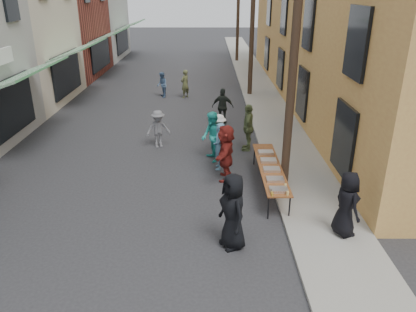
{
  "coord_description": "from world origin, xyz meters",
  "views": [
    {
      "loc": [
        1.87,
        -8.77,
        5.93
      ],
      "look_at": [
        1.85,
        2.38,
        1.3
      ],
      "focal_mm": 35.0,
      "sensor_mm": 36.0,
      "label": 1
    }
  ],
  "objects_px": {
    "utility_pole_far": "(238,7)",
    "guest_front_c": "(212,137)",
    "serving_table": "(270,168)",
    "utility_pole_mid": "(253,16)",
    "catering_tray_sausage": "(279,190)",
    "server": "(347,204)",
    "guest_front_a": "(233,211)",
    "utility_pole_near": "(295,43)"
  },
  "relations": [
    {
      "from": "utility_pole_near",
      "to": "server",
      "type": "xyz_separation_m",
      "value": [
        1.01,
        -2.91,
        -3.54
      ]
    },
    {
      "from": "utility_pole_near",
      "to": "utility_pole_far",
      "type": "xyz_separation_m",
      "value": [
        0.0,
        24.0,
        0.0
      ]
    },
    {
      "from": "utility_pole_far",
      "to": "guest_front_a",
      "type": "bearing_deg",
      "value": -93.88
    },
    {
      "from": "server",
      "to": "guest_front_a",
      "type": "bearing_deg",
      "value": 81.38
    },
    {
      "from": "utility_pole_far",
      "to": "catering_tray_sausage",
      "type": "xyz_separation_m",
      "value": [
        -0.5,
        -25.81,
        -3.71
      ]
    },
    {
      "from": "utility_pole_far",
      "to": "server",
      "type": "relative_size",
      "value": 5.23
    },
    {
      "from": "utility_pole_mid",
      "to": "guest_front_a",
      "type": "xyz_separation_m",
      "value": [
        -1.85,
        -15.3,
        -3.53
      ]
    },
    {
      "from": "serving_table",
      "to": "utility_pole_mid",
      "type": "bearing_deg",
      "value": 87.65
    },
    {
      "from": "utility_pole_far",
      "to": "serving_table",
      "type": "distance_m",
      "value": 24.46
    },
    {
      "from": "catering_tray_sausage",
      "to": "guest_front_c",
      "type": "xyz_separation_m",
      "value": [
        -1.81,
        3.89,
        0.14
      ]
    },
    {
      "from": "serving_table",
      "to": "server",
      "type": "distance_m",
      "value": 3.15
    },
    {
      "from": "guest_front_a",
      "to": "server",
      "type": "relative_size",
      "value": 1.13
    },
    {
      "from": "utility_pole_far",
      "to": "guest_front_a",
      "type": "xyz_separation_m",
      "value": [
        -1.85,
        -27.3,
        -3.53
      ]
    },
    {
      "from": "catering_tray_sausage",
      "to": "guest_front_c",
      "type": "relative_size",
      "value": 0.27
    },
    {
      "from": "utility_pole_near",
      "to": "server",
      "type": "distance_m",
      "value": 4.69
    },
    {
      "from": "catering_tray_sausage",
      "to": "server",
      "type": "relative_size",
      "value": 0.29
    },
    {
      "from": "guest_front_a",
      "to": "serving_table",
      "type": "bearing_deg",
      "value": 132.68
    },
    {
      "from": "utility_pole_near",
      "to": "catering_tray_sausage",
      "type": "xyz_separation_m",
      "value": [
        -0.5,
        -1.81,
        -3.71
      ]
    },
    {
      "from": "utility_pole_far",
      "to": "utility_pole_mid",
      "type": "bearing_deg",
      "value": -90.0
    },
    {
      "from": "catering_tray_sausage",
      "to": "guest_front_a",
      "type": "xyz_separation_m",
      "value": [
        -1.35,
        -1.49,
        0.18
      ]
    },
    {
      "from": "server",
      "to": "utility_pole_far",
      "type": "bearing_deg",
      "value": -14.14
    },
    {
      "from": "utility_pole_mid",
      "to": "catering_tray_sausage",
      "type": "relative_size",
      "value": 18.0
    },
    {
      "from": "utility_pole_near",
      "to": "serving_table",
      "type": "xyz_separation_m",
      "value": [
        -0.5,
        -0.16,
        -3.79
      ]
    },
    {
      "from": "serving_table",
      "to": "utility_pole_far",
      "type": "bearing_deg",
      "value": 88.81
    },
    {
      "from": "utility_pole_mid",
      "to": "guest_front_a",
      "type": "distance_m",
      "value": 15.81
    },
    {
      "from": "catering_tray_sausage",
      "to": "guest_front_c",
      "type": "height_order",
      "value": "guest_front_c"
    },
    {
      "from": "guest_front_a",
      "to": "utility_pole_far",
      "type": "bearing_deg",
      "value": 152.09
    },
    {
      "from": "guest_front_a",
      "to": "utility_pole_mid",
      "type": "bearing_deg",
      "value": 149.07
    },
    {
      "from": "utility_pole_near",
      "to": "guest_front_c",
      "type": "relative_size",
      "value": 4.85
    },
    {
      "from": "utility_pole_near",
      "to": "utility_pole_far",
      "type": "distance_m",
      "value": 24.0
    },
    {
      "from": "utility_pole_far",
      "to": "guest_front_c",
      "type": "bearing_deg",
      "value": -96.02
    },
    {
      "from": "catering_tray_sausage",
      "to": "server",
      "type": "distance_m",
      "value": 1.88
    },
    {
      "from": "utility_pole_far",
      "to": "guest_front_c",
      "type": "distance_m",
      "value": 22.33
    },
    {
      "from": "utility_pole_near",
      "to": "server",
      "type": "relative_size",
      "value": 5.23
    },
    {
      "from": "utility_pole_mid",
      "to": "serving_table",
      "type": "xyz_separation_m",
      "value": [
        -0.5,
        -12.16,
        -3.79
      ]
    },
    {
      "from": "utility_pole_far",
      "to": "guest_front_c",
      "type": "relative_size",
      "value": 4.85
    },
    {
      "from": "utility_pole_mid",
      "to": "guest_front_c",
      "type": "distance_m",
      "value": 10.8
    },
    {
      "from": "utility_pole_far",
      "to": "catering_tray_sausage",
      "type": "bearing_deg",
      "value": -91.11
    },
    {
      "from": "utility_pole_near",
      "to": "catering_tray_sausage",
      "type": "height_order",
      "value": "utility_pole_near"
    },
    {
      "from": "server",
      "to": "guest_front_c",
      "type": "bearing_deg",
      "value": 17.37
    },
    {
      "from": "utility_pole_near",
      "to": "serving_table",
      "type": "relative_size",
      "value": 2.25
    },
    {
      "from": "serving_table",
      "to": "utility_pole_near",
      "type": "bearing_deg",
      "value": 17.88
    }
  ]
}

